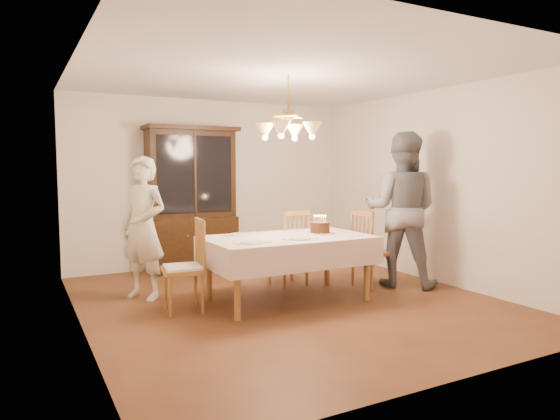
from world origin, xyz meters
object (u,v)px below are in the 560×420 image
dining_table (288,243)px  chair_far_side (289,252)px  elderly_woman (143,228)px  birthday_cake (320,228)px  china_hutch (192,201)px

dining_table → chair_far_side: (0.38, 0.68, -0.24)m
elderly_woman → birthday_cake: 2.10m
dining_table → chair_far_side: chair_far_side is taller
china_hutch → elderly_woman: size_ratio=1.28×
china_hutch → chair_far_side: (0.80, -1.58, -0.60)m
dining_table → china_hutch: bearing=100.5°
elderly_woman → china_hutch: bearing=105.2°
birthday_cake → dining_table: bearing=-177.3°
dining_table → china_hutch: 2.32m
china_hutch → elderly_woman: 1.72m
elderly_woman → birthday_cake: (1.91, -0.88, -0.02)m
chair_far_side → birthday_cake: chair_far_side is taller
china_hutch → dining_table: bearing=-79.5°
dining_table → birthday_cake: (0.45, 0.02, 0.14)m
elderly_woman → birthday_cake: size_ratio=5.63×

